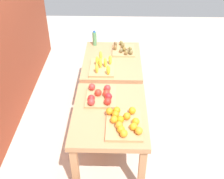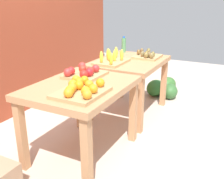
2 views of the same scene
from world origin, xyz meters
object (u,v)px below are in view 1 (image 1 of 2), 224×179
display_table_right (112,66)px  banana_crate (102,66)px  display_table_left (110,119)px  apple_bin (101,96)px  water_bottle (95,39)px  watermelon_pile (126,64)px  orange_bin (124,123)px  kiwi_bin (123,50)px

display_table_right → banana_crate: size_ratio=2.36×
display_table_left → display_table_right: bearing=0.0°
display_table_left → apple_bin: 0.29m
water_bottle → watermelon_pile: bearing=-48.1°
water_bottle → banana_crate: bearing=-167.4°
orange_bin → apple_bin: apple_bin is taller
apple_bin → water_bottle: 1.33m
display_table_left → water_bottle: water_bottle is taller
display_table_right → apple_bin: bearing=173.2°
banana_crate → kiwi_bin: (0.48, -0.28, -0.01)m
display_table_right → watermelon_pile: display_table_right is taller
banana_crate → orange_bin: bearing=-165.8°
display_table_right → orange_bin: 1.35m
banana_crate → water_bottle: size_ratio=1.90×
display_table_right → orange_bin: size_ratio=2.36×
watermelon_pile → water_bottle: bearing=131.9°
display_table_left → apple_bin: apple_bin is taller
kiwi_bin → water_bottle: 0.48m
orange_bin → water_bottle: bearing=13.6°
display_table_left → watermelon_pile: (1.99, -0.23, -0.50)m
watermelon_pile → banana_crate: bearing=162.6°
orange_bin → banana_crate: banana_crate is taller
display_table_right → watermelon_pile: (0.87, -0.23, -0.50)m
display_table_left → banana_crate: size_ratio=2.36×
orange_bin → kiwi_bin: bearing=-0.4°
display_table_right → water_bottle: water_bottle is taller
orange_bin → banana_crate: 1.11m
orange_bin → watermelon_pile: 2.30m
orange_bin → apple_bin: 0.50m
display_table_left → watermelon_pile: display_table_left is taller
banana_crate → watermelon_pile: banana_crate is taller
display_table_left → watermelon_pile: 2.06m
water_bottle → orange_bin: bearing=-166.4°
banana_crate → watermelon_pile: size_ratio=0.69×
display_table_left → apple_bin: (0.22, 0.11, 0.15)m
display_table_right → apple_bin: 0.92m
display_table_left → water_bottle: size_ratio=4.48×
apple_bin → kiwi_bin: (1.11, -0.27, -0.01)m
orange_bin → watermelon_pile: size_ratio=0.69×
display_table_left → orange_bin: (-0.21, -0.15, 0.15)m
apple_bin → display_table_right: bearing=-6.8°
orange_bin → banana_crate: bearing=14.2°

